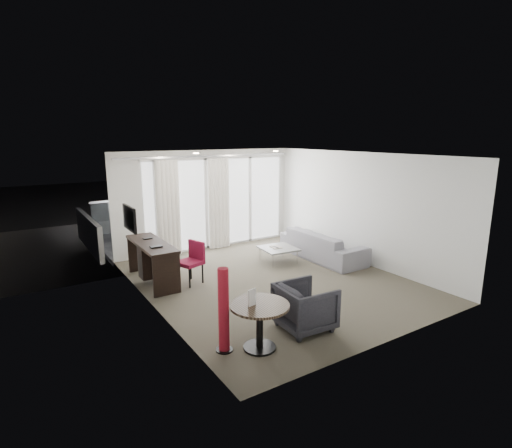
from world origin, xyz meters
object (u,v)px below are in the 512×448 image
sofa (323,245)px  desk_chair (190,263)px  round_table (260,327)px  tub_armchair (305,307)px  red_lamp (224,310)px  rattan_chair_a (211,222)px  coffee_table (278,255)px  desk (152,262)px  rattan_chair_b (232,219)px

sofa → desk_chair: bearing=87.5°
round_table → sofa: sofa is taller
desk_chair → tub_armchair: (0.74, -2.78, -0.07)m
red_lamp → round_table: bearing=-25.5°
rattan_chair_a → coffee_table: bearing=-73.3°
sofa → red_lamp: bearing=121.9°
desk → coffee_table: desk is taller
desk_chair → round_table: (-0.19, -2.90, -0.10)m
round_table → rattan_chair_b: size_ratio=1.08×
coffee_table → sofa: 1.16m
round_table → red_lamp: (-0.45, 0.22, 0.27)m
desk → red_lamp: bearing=-90.5°
red_lamp → rattan_chair_b: red_lamp is taller
desk_chair → tub_armchair: bearing=-93.9°
desk → rattan_chair_b: desk is taller
desk → round_table: (0.42, -3.40, -0.08)m
tub_armchair → round_table: bearing=101.0°
sofa → desk: bearing=80.9°
rattan_chair_b → rattan_chair_a: bearing=-160.1°
red_lamp → rattan_chair_b: size_ratio=1.57×
rattan_chair_a → rattan_chair_b: size_ratio=1.09×
desk_chair → rattan_chair_a: desk_chair is taller
coffee_table → rattan_chair_b: 3.39m
round_table → red_lamp: 0.57m
round_table → rattan_chair_a: 6.61m
red_lamp → tub_armchair: red_lamp is taller
desk_chair → sofa: 3.44m
rattan_chair_b → tub_armchair: bearing=-103.7°
tub_armchair → coffee_table: tub_armchair is taller
coffee_table → tub_armchair: bearing=-118.4°
desk → sofa: bearing=-9.1°
coffee_table → desk_chair: bearing=-175.7°
desk_chair → rattan_chair_b: (2.93, 3.51, -0.04)m
round_table → red_lamp: red_lamp is taller
tub_armchair → rattan_chair_b: rattan_chair_b is taller
red_lamp → tub_armchair: bearing=-3.8°
sofa → rattan_chair_b: size_ratio=2.97×
desk_chair → sofa: (3.44, -0.15, -0.09)m
desk_chair → coffee_table: 2.36m
desk → coffee_table: bearing=-6.3°
desk_chair → rattan_chair_b: 4.57m
desk → desk_chair: desk_chair is taller
rattan_chair_a → desk_chair: bearing=-110.2°
sofa → rattan_chair_b: rattan_chair_b is taller
rattan_chair_a → tub_armchair: bearing=-90.3°
desk_chair → rattan_chair_a: bearing=38.7°
red_lamp → sofa: (4.08, 2.53, -0.27)m
desk_chair → coffee_table: size_ratio=1.09×
red_lamp → desk: bearing=89.5°
rattan_chair_a → rattan_chair_b: rattan_chair_a is taller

